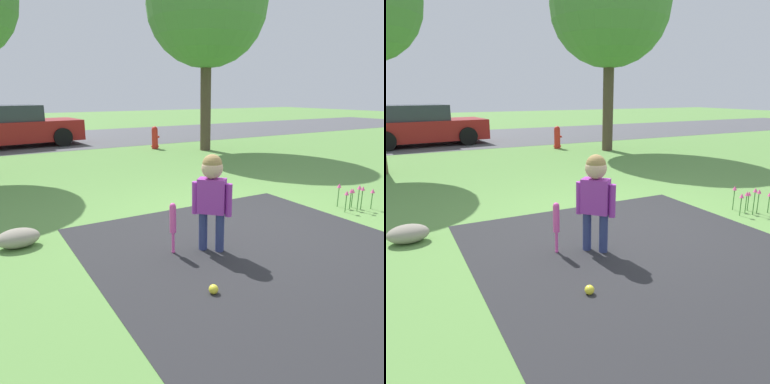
{
  "view_description": "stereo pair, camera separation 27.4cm",
  "coord_description": "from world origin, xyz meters",
  "views": [
    {
      "loc": [
        -2.95,
        -3.56,
        1.63
      ],
      "look_at": [
        -0.88,
        -0.08,
        0.55
      ],
      "focal_mm": 35.0,
      "sensor_mm": 36.0,
      "label": 1
    },
    {
      "loc": [
        -2.71,
        -3.69,
        1.63
      ],
      "look_at": [
        -0.88,
        -0.08,
        0.55
      ],
      "focal_mm": 35.0,
      "sensor_mm": 36.0,
      "label": 2
    }
  ],
  "objects": [
    {
      "name": "fire_hydrant",
      "position": [
        1.83,
        6.65,
        0.33
      ],
      "size": [
        0.25,
        0.23,
        0.67
      ],
      "color": "red",
      "rests_on": "ground"
    },
    {
      "name": "baseball_bat",
      "position": [
        -1.26,
        -0.33,
        0.35
      ],
      "size": [
        0.07,
        0.07,
        0.55
      ],
      "color": "#E54CA5",
      "rests_on": "ground"
    },
    {
      "name": "sports_ball",
      "position": [
        -1.36,
        -1.23,
        0.04
      ],
      "size": [
        0.08,
        0.08,
        0.08
      ],
      "color": "yellow",
      "rests_on": "ground"
    },
    {
      "name": "flower_bed",
      "position": [
        1.69,
        -0.31,
        0.27
      ],
      "size": [
        0.51,
        0.38,
        0.38
      ],
      "color": "#38702D",
      "rests_on": "ground"
    },
    {
      "name": "street_strip",
      "position": [
        0.0,
        10.5,
        0.0
      ],
      "size": [
        40.0,
        6.0,
        0.01
      ],
      "color": "#4C4C51",
      "rests_on": "ground"
    },
    {
      "name": "tree_near_driveway",
      "position": [
        2.98,
        5.66,
        3.9
      ],
      "size": [
        3.27,
        3.27,
        5.56
      ],
      "color": "#4C3D2D",
      "rests_on": "ground"
    },
    {
      "name": "child",
      "position": [
        -0.88,
        -0.48,
        0.67
      ],
      "size": [
        0.31,
        0.33,
        1.04
      ],
      "rotation": [
        0.0,
        0.0,
        -0.81
      ],
      "color": "navy",
      "rests_on": "ground"
    },
    {
      "name": "ground_plane",
      "position": [
        0.0,
        0.0,
        0.0
      ],
      "size": [
        60.0,
        60.0,
        0.0
      ],
      "primitive_type": "plane",
      "color": "#5B8C42"
    },
    {
      "name": "parked_car",
      "position": [
        -1.73,
        9.29,
        0.59
      ],
      "size": [
        3.98,
        2.1,
        1.27
      ],
      "rotation": [
        0.0,
        0.0,
        0.1
      ],
      "color": "maroon",
      "rests_on": "ground"
    },
    {
      "name": "edging_rock",
      "position": [
        -2.63,
        0.67,
        0.1
      ],
      "size": [
        0.45,
        0.31,
        0.21
      ],
      "color": "gray",
      "rests_on": "ground"
    }
  ]
}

